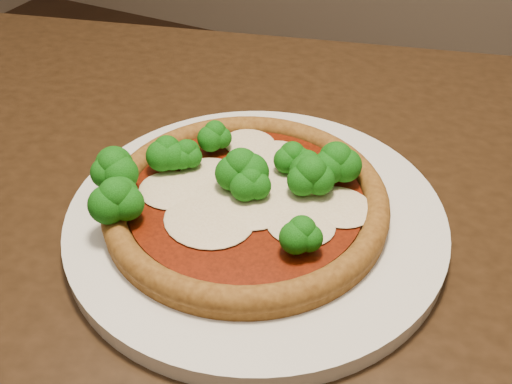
% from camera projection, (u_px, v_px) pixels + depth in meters
% --- Properties ---
extents(dining_table, '(1.28, 1.10, 0.75)m').
position_uv_depth(dining_table, '(274.00, 308.00, 0.58)').
color(dining_table, black).
rests_on(dining_table, floor).
extents(plate, '(0.35, 0.35, 0.02)m').
position_uv_depth(plate, '(256.00, 218.00, 0.53)').
color(plate, silver).
rests_on(plate, dining_table).
extents(pizza, '(0.26, 0.26, 0.06)m').
position_uv_depth(pizza, '(243.00, 192.00, 0.51)').
color(pizza, brown).
rests_on(pizza, plate).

